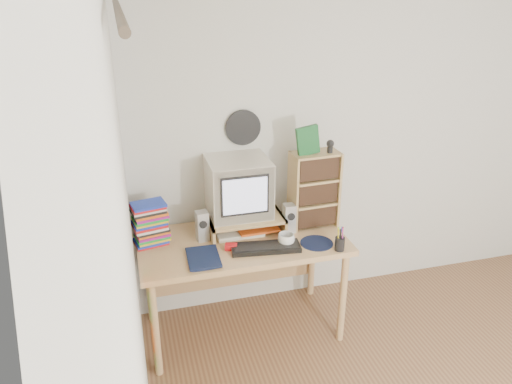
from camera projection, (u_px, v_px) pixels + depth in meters
back_wall at (362, 141)px, 3.76m from camera, size 3.50×0.00×3.50m
left_wall at (138, 324)px, 1.79m from camera, size 0.00×3.50×3.50m
curtain at (144, 275)px, 2.27m from camera, size 0.00×2.20×2.20m
wall_disc at (243, 128)px, 3.45m from camera, size 0.25×0.02×0.25m
desk at (240, 252)px, 3.50m from camera, size 1.40×0.70×0.75m
monitor_riser at (246, 220)px, 3.45m from camera, size 0.52×0.30×0.12m
crt_monitor at (239, 188)px, 3.40m from camera, size 0.41×0.41×0.39m
speaker_left at (202, 226)px, 3.34m from camera, size 0.09×0.09×0.21m
speaker_right at (289, 218)px, 3.45m from camera, size 0.08×0.08×0.21m
keyboard at (266, 248)px, 3.26m from camera, size 0.46×0.21×0.03m
dvd_stack at (150, 224)px, 3.28m from camera, size 0.24×0.19×0.30m
cd_rack at (314, 190)px, 3.48m from camera, size 0.34×0.19×0.55m
mug at (286, 240)px, 3.29m from camera, size 0.14×0.14×0.09m
diary at (187, 258)px, 3.12m from camera, size 0.25×0.19×0.05m
mousepad at (317, 243)px, 3.34m from camera, size 0.22×0.22×0.00m
pen_cup at (340, 241)px, 3.23m from camera, size 0.07×0.07×0.13m
papers at (245, 228)px, 3.49m from camera, size 0.33×0.25×0.04m
red_box at (231, 247)px, 3.26m from camera, size 0.09×0.07×0.04m
game_box at (308, 141)px, 3.30m from camera, size 0.15×0.04×0.19m
webcam at (330, 146)px, 3.35m from camera, size 0.06×0.06×0.09m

